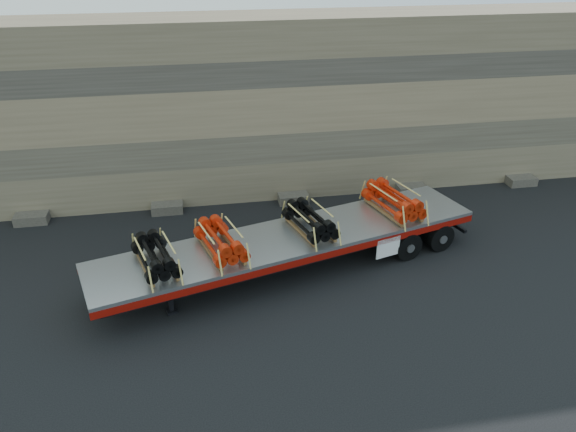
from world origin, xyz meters
name	(u,v)px	position (x,y,z in m)	size (l,w,h in m)	color
ground	(260,269)	(0.00, 0.00, 0.00)	(120.00, 120.00, 0.00)	black
rock_wall	(236,108)	(0.00, 6.50, 3.50)	(44.00, 3.00, 7.00)	#7A6B54
trailer	(291,253)	(0.99, -0.23, 0.63)	(12.64, 2.43, 1.26)	#ACAEB3
bundle_front	(156,257)	(-3.11, -1.37, 1.62)	(1.00, 1.99, 0.71)	black
bundle_midfront	(221,241)	(-1.24, -0.85, 1.63)	(1.04, 2.09, 0.74)	red
bundle_midrear	(310,221)	(1.64, -0.04, 1.63)	(1.02, 2.05, 0.73)	black
bundle_rear	(393,201)	(4.71, 0.81, 1.66)	(1.12, 2.25, 0.80)	red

